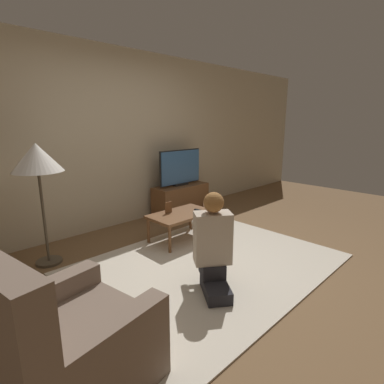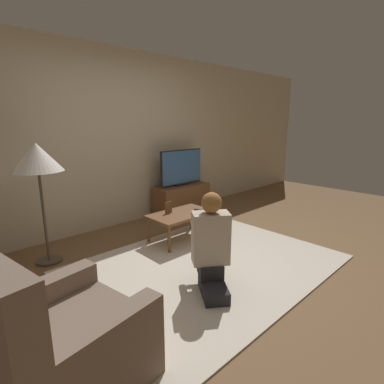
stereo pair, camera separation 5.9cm
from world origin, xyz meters
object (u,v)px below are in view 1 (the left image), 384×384
tv (180,168)px  person_kneeling (213,242)px  armchair (64,349)px  coffee_table (181,216)px  floor_lamp (37,161)px

tv → person_kneeling: (-1.39, -1.97, -0.33)m
armchair → person_kneeling: (1.47, 0.17, 0.18)m
coffee_table → floor_lamp: size_ratio=0.63×
tv → person_kneeling: tv is taller
person_kneeling → coffee_table: bearing=-83.3°
tv → floor_lamp: size_ratio=0.65×
coffee_table → tv: bearing=47.9°
armchair → person_kneeling: size_ratio=1.03×
coffee_table → floor_lamp: 1.82m
floor_lamp → armchair: size_ratio=1.40×
tv → floor_lamp: 2.37m
floor_lamp → person_kneeling: bearing=-60.6°
coffee_table → armchair: size_ratio=0.88×
tv → armchair: size_ratio=0.90×
floor_lamp → armchair: bearing=-106.4°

